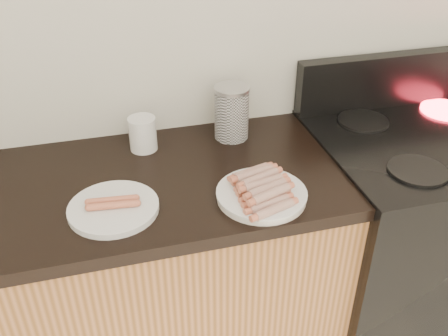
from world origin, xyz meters
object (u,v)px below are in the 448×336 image
object	(u,v)px
main_plate	(261,196)
mug	(143,134)
side_plate	(114,208)
canister	(232,112)
stove	(406,241)

from	to	relation	value
main_plate	mug	distance (m)	0.47
side_plate	canister	xyz separation A→B (m)	(0.43, 0.32, 0.08)
stove	mug	bearing A→B (deg)	167.90
mug	side_plate	bearing A→B (deg)	-111.44
canister	main_plate	bearing A→B (deg)	-92.47
canister	mug	world-z (taller)	canister
canister	stove	bearing A→B (deg)	-17.78
stove	mug	world-z (taller)	mug
main_plate	mug	xyz separation A→B (m)	(-0.29, 0.37, 0.05)
stove	canister	size ratio (longest dim) A/B	4.95
stove	mug	xyz separation A→B (m)	(-0.95, 0.20, 0.50)
side_plate	canister	distance (m)	0.54
stove	mug	distance (m)	1.10
stove	main_plate	world-z (taller)	main_plate
main_plate	mug	size ratio (longest dim) A/B	2.26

